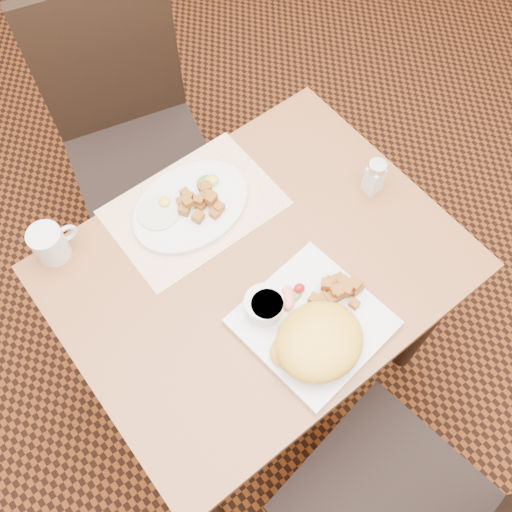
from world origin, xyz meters
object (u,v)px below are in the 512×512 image
object	(u,v)px
salt_shaker	(374,176)
coffee_mug	(50,243)
plate_square	(313,322)
plate_oval	(191,206)
chair_far	(131,129)
table	(258,285)

from	to	relation	value
salt_shaker	coffee_mug	distance (m)	0.77
salt_shaker	coffee_mug	xyz separation A→B (m)	(-0.70, 0.32, -0.01)
plate_square	plate_oval	xyz separation A→B (m)	(-0.04, 0.41, 0.00)
plate_oval	coffee_mug	size ratio (longest dim) A/B	2.76
chair_far	coffee_mug	bearing A→B (deg)	58.14
plate_square	plate_oval	world-z (taller)	plate_oval
plate_oval	coffee_mug	xyz separation A→B (m)	(-0.32, 0.10, 0.03)
chair_far	plate_oval	size ratio (longest dim) A/B	3.19
table	plate_oval	bearing A→B (deg)	98.13
salt_shaker	coffee_mug	bearing A→B (deg)	155.30
table	salt_shaker	xyz separation A→B (m)	(0.35, -0.00, 0.16)
chair_far	salt_shaker	world-z (taller)	chair_far
plate_oval	salt_shaker	xyz separation A→B (m)	(0.38, -0.23, 0.04)
salt_shaker	plate_oval	bearing A→B (deg)	149.44
salt_shaker	coffee_mug	world-z (taller)	salt_shaker
plate_oval	plate_square	bearing A→B (deg)	-84.81
coffee_mug	table	bearing A→B (deg)	-42.27
chair_far	plate_oval	distance (m)	0.53
table	coffee_mug	bearing A→B (deg)	137.73
chair_far	salt_shaker	distance (m)	0.81
plate_square	coffee_mug	xyz separation A→B (m)	(-0.36, 0.50, 0.04)
plate_square	chair_far	bearing A→B (deg)	87.19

